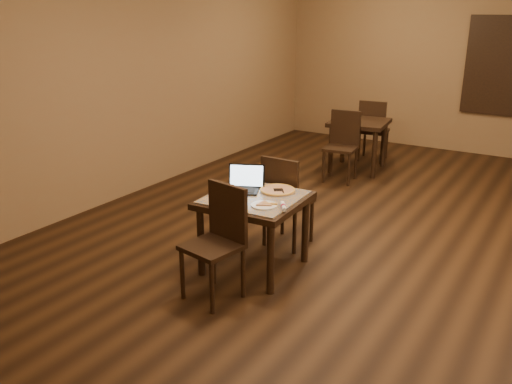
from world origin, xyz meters
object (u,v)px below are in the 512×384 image
Objects in this scene: tiled_table at (254,206)px; chair_main_far at (285,197)px; chair_main_near at (219,235)px; other_table_b_chair_far at (373,127)px; laptop at (243,184)px; other_table_b at (359,129)px; pizza_pan at (277,191)px; other_table_b_chair_near at (343,142)px.

chair_main_far reaches higher than tiled_table.
other_table_b_chair_far is at bearing 105.22° from chair_main_near.
chair_main_far is 0.60m from laptop.
other_table_b_chair_far is (0.01, 0.60, -0.08)m from other_table_b.
tiled_table is at bearing 88.41° from other_table_b_chair_far.
pizza_pan is 4.21m from other_table_b_chair_far.
pizza_pan is (0.10, 0.85, 0.18)m from chair_main_near.
other_table_b_chair_far is at bearing 97.55° from pizza_pan.
other_table_b_chair_near is at bearing 100.99° from pizza_pan.
other_table_b is at bearing 81.73° from other_table_b_chair_far.
chair_main_near is 1.00× the size of other_table_b_chair_near.
other_table_b_chair_far reaches higher than other_table_b.
tiled_table is at bearing 101.61° from chair_main_near.
pizza_pan is at bearing -88.21° from other_table_b.
other_table_b_chair_far is (-0.23, 4.31, -0.24)m from laptop.
other_table_b_chair_near and other_table_b_chair_far have the same top height.
chair_main_far is 0.99× the size of other_table_b_chair_near.
pizza_pan is 0.35× the size of other_table_b_chair_far.
tiled_table is 0.29m from pizza_pan.
chair_main_far is (-0.00, 0.61, -0.08)m from tiled_table.
other_table_b_chair_near reaches higher than chair_main_far.
other_table_b_chair_far is (-0.55, 4.17, -0.18)m from pizza_pan.
pizza_pan is (0.12, -0.37, 0.19)m from chair_main_far.
pizza_pan is at bearing 60.57° from tiled_table.
laptop is at bearing 148.81° from tiled_table.
other_table_b_chair_near reaches higher than other_table_b.
laptop is (-0.22, 0.72, 0.24)m from chair_main_near.
pizza_pan is at bearing -2.54° from laptop.
tiled_table is 4.43m from other_table_b_chair_far.
pizza_pan is 3.03m from other_table_b_chair_near.
other_table_b is at bearing 98.99° from pizza_pan.
laptop is 3.71m from other_table_b.
chair_main_near is 5.04m from other_table_b_chair_far.
other_table_b_chair_near is 1.00× the size of other_table_b_chair_far.
chair_main_near is at bearing -91.25° from other_table_b.
pizza_pan reaches higher than tiled_table.
chair_main_near reaches higher than other_table_b.
chair_main_far is 1.07× the size of other_table_b.
tiled_table is 2.64× the size of pizza_pan.
chair_main_near reaches higher than tiled_table.
laptop is at bearing 70.62° from chair_main_far.
chair_main_near is 1.08× the size of other_table_b.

